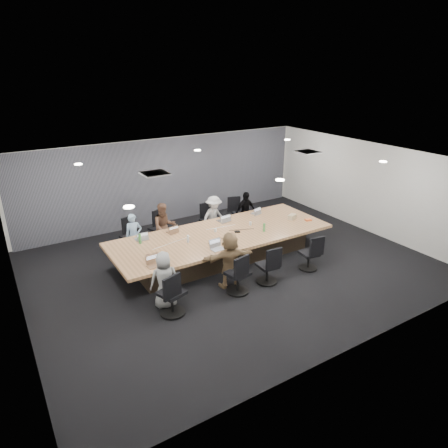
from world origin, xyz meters
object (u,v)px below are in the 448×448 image
chair_6 (267,268)px  mug_brown (148,257)px  person_1 (164,227)px  person_3 (245,211)px  person_2 (214,217)px  laptop_4 (154,266)px  chair_0 (130,239)px  person_0 (134,236)px  laptop_3 (256,213)px  bottle_green_left (140,239)px  laptop_0 (141,239)px  chair_2 (208,223)px  stapler (231,240)px  chair_1 (160,231)px  canvas_bag (292,217)px  chair_4 (172,296)px  laptop_2 (223,220)px  bottle_clear (188,239)px  laptop_1 (172,232)px  person_4 (164,280)px  person_5 (230,260)px  bottle_green_right (264,227)px  chair_3 (239,216)px  laptop_5 (218,249)px  snack_packet (308,220)px  conference_table (222,245)px  chair_7 (309,256)px  chair_5 (238,276)px

chair_6 → mug_brown: (-2.52, 1.28, 0.41)m
person_1 → person_3: bearing=7.7°
person_2 → laptop_4: person_2 is taller
chair_0 → person_0: size_ratio=0.63×
laptop_3 → bottle_green_left: bottle_green_left is taller
laptop_0 → person_3: size_ratio=0.24×
chair_2 → stapler: (-0.56, -2.22, 0.40)m
chair_1 → canvas_bag: bearing=132.1°
laptop_0 → bottle_green_left: (-0.11, -0.26, 0.12)m
chair_4 → chair_0: bearing=67.1°
laptop_2 → stapler: stapler is taller
bottle_green_left → bottle_clear: 1.21m
laptop_1 → canvas_bag: canvas_bag is taller
chair_2 → person_4: person_4 is taller
laptop_3 → mug_brown: bearing=5.3°
person_5 → bottle_green_left: bearing=-40.8°
person_2 → bottle_green_right: size_ratio=5.82×
chair_4 → person_5: 1.72m
chair_3 → bottle_green_right: (-0.63, -2.17, 0.47)m
bottle_green_right → stapler: 1.09m
laptop_2 → laptop_5: size_ratio=1.07×
laptop_5 → snack_packet: 3.27m
chair_6 → stapler: 1.27m
laptop_4 → bottle_clear: bearing=25.5°
stapler → person_4: bearing=-157.7°
chair_0 → laptop_2: chair_0 is taller
conference_table → chair_1: size_ratio=6.85×
chair_6 → laptop_1: chair_6 is taller
chair_7 → bottle_clear: (-2.63, 1.67, 0.47)m
snack_packet → laptop_4: bearing=-176.3°
person_2 → laptop_3: bearing=-37.8°
person_3 → person_4: (-3.96, -2.70, 0.01)m
chair_3 → stapler: size_ratio=5.44×
canvas_bag → snack_packet: canvas_bag is taller
mug_brown → chair_3: bearing=28.2°
person_3 → bottle_clear: size_ratio=6.50×
chair_2 → chair_6: chair_6 is taller
chair_1 → mug_brown: size_ratio=7.29×
person_1 → conference_table: bearing=-43.2°
person_5 → mug_brown: bearing=-18.3°
chair_2 → chair_7: (1.07, -3.40, 0.00)m
person_5 → chair_0: bearing=-54.7°
chair_5 → chair_3: bearing=43.9°
person_2 → stapler: size_ratio=9.39×
chair_1 → person_1: size_ratio=0.63×
person_5 → bottle_clear: (-0.43, 1.32, 0.15)m
chair_0 → chair_2: size_ratio=1.06×
person_0 → snack_packet: (4.65, -1.84, 0.14)m
chair_5 → person_0: (-1.39, 3.05, 0.21)m
chair_2 → chair_3: bearing=173.4°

